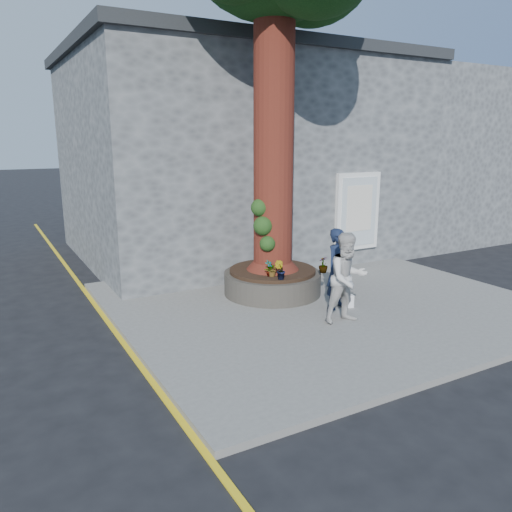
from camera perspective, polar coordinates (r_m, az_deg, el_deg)
ground at (r=10.05m, az=3.85°, el=-8.58°), size 120.00×120.00×0.00m
pavement at (r=11.61m, az=7.41°, el=-5.29°), size 9.00×8.00×0.12m
yellow_line at (r=9.79m, az=-14.91°, el=-9.64°), size 0.10×30.00×0.01m
stone_shop at (r=16.83m, az=-2.26°, el=11.34°), size 10.30×8.30×6.30m
neighbour_shop at (r=21.66m, az=17.31°, el=10.79°), size 6.00×8.00×6.00m
planter at (r=11.92m, az=1.89°, el=-2.91°), size 2.30×2.30×0.60m
man at (r=10.89m, az=9.34°, el=-1.46°), size 0.72×0.56×1.76m
woman at (r=10.08m, az=10.42°, el=-2.49°), size 0.94×0.76×1.83m
shopping_bag at (r=11.16m, az=10.55°, el=-5.10°), size 0.22×0.17×0.28m
plant_a at (r=11.16m, az=1.47°, el=-1.41°), size 0.23×0.18×0.37m
plant_b at (r=10.92m, az=2.75°, el=-1.63°), size 0.32×0.32×0.42m
plant_c at (r=11.57m, az=7.69°, el=-0.98°), size 0.25×0.25×0.38m
plant_d at (r=11.17m, az=1.92°, el=-1.58°), size 0.37×0.36×0.31m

